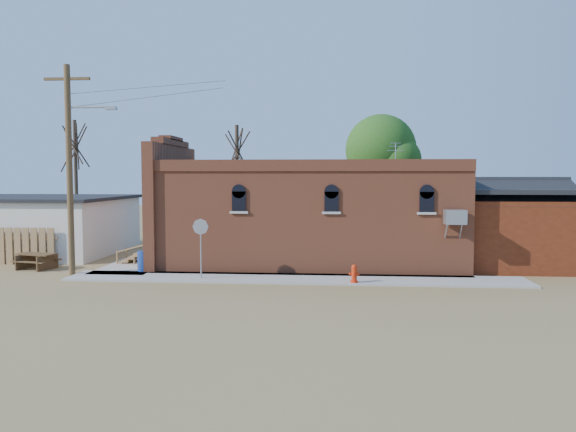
# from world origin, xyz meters

# --- Properties ---
(ground) EXTENTS (120.00, 120.00, 0.00)m
(ground) POSITION_xyz_m (0.00, 0.00, 0.00)
(ground) COLOR olive
(ground) RESTS_ON ground
(sidewalk_south) EXTENTS (19.00, 2.20, 0.08)m
(sidewalk_south) POSITION_xyz_m (1.50, 0.90, 0.04)
(sidewalk_south) COLOR #9E9991
(sidewalk_south) RESTS_ON ground
(sidewalk_west) EXTENTS (2.60, 10.00, 0.08)m
(sidewalk_west) POSITION_xyz_m (-6.30, 6.00, 0.04)
(sidewalk_west) COLOR #9E9991
(sidewalk_west) RESTS_ON ground
(brick_bar) EXTENTS (16.40, 7.97, 6.30)m
(brick_bar) POSITION_xyz_m (1.64, 5.49, 2.34)
(brick_bar) COLOR #A65232
(brick_bar) RESTS_ON ground
(red_shed) EXTENTS (5.40, 6.40, 4.30)m
(red_shed) POSITION_xyz_m (11.50, 5.50, 2.27)
(red_shed) COLOR #511E0D
(red_shed) RESTS_ON ground
(wood_fence) EXTENTS (5.20, 0.10, 1.80)m
(wood_fence) POSITION_xyz_m (-12.80, 3.80, 0.90)
(wood_fence) COLOR olive
(wood_fence) RESTS_ON ground
(utility_pole) EXTENTS (3.12, 0.26, 9.00)m
(utility_pole) POSITION_xyz_m (-8.14, 1.20, 4.77)
(utility_pole) COLOR #4E341F
(utility_pole) RESTS_ON ground
(tree_bare_near) EXTENTS (2.80, 2.80, 7.65)m
(tree_bare_near) POSITION_xyz_m (-3.00, 13.00, 5.96)
(tree_bare_near) COLOR #483829
(tree_bare_near) RESTS_ON ground
(tree_bare_far) EXTENTS (2.80, 2.80, 8.16)m
(tree_bare_far) POSITION_xyz_m (-14.00, 14.00, 6.36)
(tree_bare_far) COLOR #483829
(tree_bare_far) RESTS_ON ground
(tree_leafy) EXTENTS (4.40, 4.40, 8.15)m
(tree_leafy) POSITION_xyz_m (6.00, 13.50, 5.93)
(tree_leafy) COLOR #483829
(tree_leafy) RESTS_ON ground
(fire_hydrant) EXTENTS (0.42, 0.41, 0.72)m
(fire_hydrant) POSITION_xyz_m (3.92, 0.08, 0.44)
(fire_hydrant) COLOR red
(fire_hydrant) RESTS_ON sidewalk_south
(stop_sign) EXTENTS (0.67, 0.09, 2.47)m
(stop_sign) POSITION_xyz_m (-2.35, 0.52, 1.98)
(stop_sign) COLOR #939398
(stop_sign) RESTS_ON sidewalk_south
(trash_barrel) EXTENTS (0.77, 0.77, 0.89)m
(trash_barrel) POSITION_xyz_m (-5.30, 2.08, 0.52)
(trash_barrel) COLOR navy
(trash_barrel) RESTS_ON sidewalk_west
(picnic_table) EXTENTS (2.00, 1.67, 0.73)m
(picnic_table) POSITION_xyz_m (-10.57, 2.61, 0.48)
(picnic_table) COLOR #4F381F
(picnic_table) RESTS_ON ground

